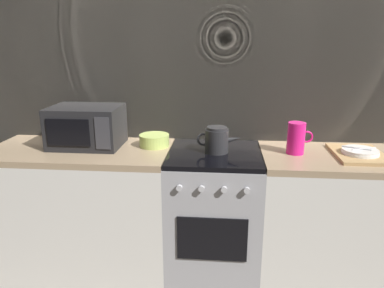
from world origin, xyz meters
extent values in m
plane|color=#6B6054|center=(0.00, 0.00, 0.00)|extent=(8.00, 8.00, 0.00)
cube|color=#A39989|center=(0.00, 0.33, 1.20)|extent=(3.60, 0.05, 2.40)
cube|color=beige|center=(0.00, 0.30, 1.20)|extent=(3.58, 0.01, 2.39)
cube|color=silver|center=(-0.90, 0.00, 0.43)|extent=(1.20, 0.60, 0.86)
cube|color=#9E8466|center=(-0.90, 0.00, 0.88)|extent=(1.20, 0.60, 0.04)
cube|color=#9E9EA3|center=(0.00, 0.00, 0.43)|extent=(0.60, 0.60, 0.87)
cube|color=black|center=(0.00, 0.00, 0.89)|extent=(0.59, 0.59, 0.03)
cube|color=black|center=(0.00, -0.30, 0.45)|extent=(0.42, 0.01, 0.28)
cylinder|color=#B7B7BC|center=(-0.19, -0.32, 0.78)|extent=(0.04, 0.02, 0.04)
cylinder|color=#B7B7BC|center=(-0.06, -0.32, 0.78)|extent=(0.04, 0.02, 0.04)
cylinder|color=#B7B7BC|center=(0.06, -0.32, 0.78)|extent=(0.04, 0.02, 0.04)
cylinder|color=#B7B7BC|center=(0.19, -0.32, 0.78)|extent=(0.04, 0.02, 0.04)
cube|color=silver|center=(0.90, 0.00, 0.43)|extent=(1.20, 0.60, 0.86)
cube|color=#9E8466|center=(0.90, 0.00, 0.88)|extent=(1.20, 0.60, 0.04)
cube|color=black|center=(-0.86, 0.07, 1.04)|extent=(0.46, 0.34, 0.27)
cube|color=black|center=(-0.92, -0.11, 1.04)|extent=(0.28, 0.01, 0.17)
cube|color=#333338|center=(-0.70, -0.11, 1.04)|extent=(0.09, 0.01, 0.21)
cylinder|color=#262628|center=(0.01, 0.00, 0.98)|extent=(0.15, 0.15, 0.15)
cylinder|color=#262628|center=(0.01, 0.00, 1.06)|extent=(0.13, 0.13, 0.02)
cone|color=#262628|center=(0.12, 0.00, 0.99)|extent=(0.10, 0.04, 0.05)
torus|color=#262628|center=(-0.07, 0.00, 0.98)|extent=(0.08, 0.01, 0.08)
cylinder|color=#B7D166|center=(-0.41, 0.10, 0.94)|extent=(0.20, 0.20, 0.08)
cylinder|color=#E5197A|center=(0.51, 0.02, 1.00)|extent=(0.11, 0.11, 0.20)
torus|color=#E5197A|center=(0.57, 0.02, 1.01)|extent=(0.08, 0.01, 0.08)
cube|color=tan|center=(0.89, 0.01, 0.91)|extent=(0.30, 0.40, 0.02)
cylinder|color=white|center=(0.89, -0.01, 0.93)|extent=(0.22, 0.22, 0.01)
cylinder|color=white|center=(0.89, -0.01, 0.94)|extent=(0.21, 0.21, 0.01)
cylinder|color=silver|center=(0.91, -0.01, 0.95)|extent=(0.16, 0.07, 0.01)
cube|color=silver|center=(0.87, 0.00, 0.95)|extent=(0.16, 0.09, 0.00)
camera|label=1|loc=(0.05, -2.20, 1.60)|focal=33.67mm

